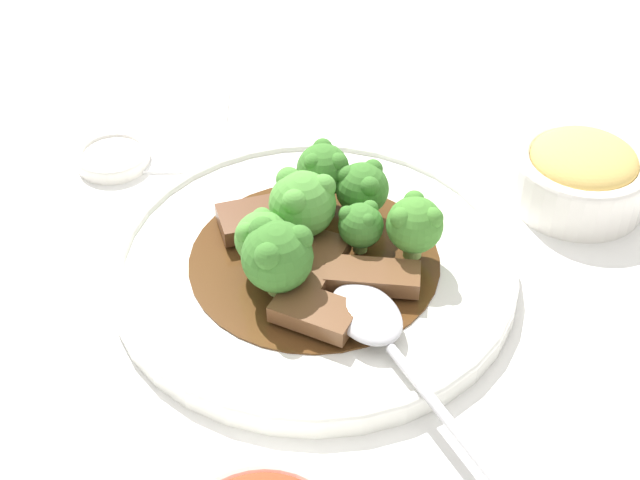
# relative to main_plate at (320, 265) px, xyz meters

# --- Properties ---
(ground_plane) EXTENTS (4.00, 4.00, 0.00)m
(ground_plane) POSITION_rel_main_plate_xyz_m (0.00, 0.00, -0.01)
(ground_plane) COLOR white
(main_plate) EXTENTS (0.30, 0.30, 0.02)m
(main_plate) POSITION_rel_main_plate_xyz_m (0.00, 0.00, 0.00)
(main_plate) COLOR white
(main_plate) RESTS_ON ground_plane
(beef_strip_0) EXTENTS (0.03, 0.07, 0.01)m
(beef_strip_0) POSITION_rel_main_plate_xyz_m (-0.03, -0.04, 0.02)
(beef_strip_0) COLOR brown
(beef_strip_0) RESTS_ON main_plate
(beef_strip_1) EXTENTS (0.07, 0.05, 0.01)m
(beef_strip_1) POSITION_rel_main_plate_xyz_m (-0.01, 0.00, 0.02)
(beef_strip_1) COLOR brown
(beef_strip_1) RESTS_ON main_plate
(beef_strip_2) EXTENTS (0.05, 0.06, 0.01)m
(beef_strip_2) POSITION_rel_main_plate_xyz_m (-0.06, 0.00, 0.02)
(beef_strip_2) COLOR brown
(beef_strip_2) RESTS_ON main_plate
(beef_strip_3) EXTENTS (0.05, 0.07, 0.01)m
(beef_strip_3) POSITION_rel_main_plate_xyz_m (0.04, 0.04, 0.02)
(beef_strip_3) COLOR #56331E
(beef_strip_3) RESTS_ON main_plate
(broccoli_floret_0) EXTENTS (0.04, 0.04, 0.05)m
(broccoli_floret_0) POSITION_rel_main_plate_xyz_m (0.00, -0.07, 0.04)
(broccoli_floret_0) COLOR #8EB756
(broccoli_floret_0) RESTS_ON main_plate
(broccoli_floret_1) EXTENTS (0.05, 0.05, 0.06)m
(broccoli_floret_1) POSITION_rel_main_plate_xyz_m (-0.03, 0.02, 0.04)
(broccoli_floret_1) COLOR #7FA84C
(broccoli_floret_1) RESTS_ON main_plate
(broccoli_floret_2) EXTENTS (0.04, 0.04, 0.05)m
(broccoli_floret_2) POSITION_rel_main_plate_xyz_m (0.05, -0.04, 0.03)
(broccoli_floret_2) COLOR #7FA84C
(broccoli_floret_2) RESTS_ON main_plate
(broccoli_floret_3) EXTENTS (0.04, 0.04, 0.04)m
(broccoli_floret_3) POSITION_rel_main_plate_xyz_m (-0.01, 0.04, 0.03)
(broccoli_floret_3) COLOR #7FA84C
(broccoli_floret_3) RESTS_ON main_plate
(broccoli_floret_4) EXTENTS (0.05, 0.05, 0.06)m
(broccoli_floret_4) POSITION_rel_main_plate_xyz_m (0.02, 0.01, 0.04)
(broccoli_floret_4) COLOR #8EB756
(broccoli_floret_4) RESTS_ON main_plate
(broccoli_floret_5) EXTENTS (0.03, 0.03, 0.04)m
(broccoli_floret_5) POSITION_rel_main_plate_xyz_m (0.01, -0.03, 0.03)
(broccoli_floret_5) COLOR #7FA84C
(broccoli_floret_5) RESTS_ON main_plate
(broccoli_floret_6) EXTENTS (0.04, 0.04, 0.05)m
(broccoli_floret_6) POSITION_rel_main_plate_xyz_m (0.06, -0.01, 0.04)
(broccoli_floret_6) COLOR #8EB756
(broccoli_floret_6) RESTS_ON main_plate
(serving_spoon) EXTENTS (0.22, 0.13, 0.01)m
(serving_spoon) POSITION_rel_main_plate_xyz_m (-0.08, -0.04, 0.02)
(serving_spoon) COLOR #B7B7BC
(serving_spoon) RESTS_ON main_plate
(side_bowl_appetizer) EXTENTS (0.11, 0.11, 0.05)m
(side_bowl_appetizer) POSITION_rel_main_plate_xyz_m (0.09, -0.21, 0.02)
(side_bowl_appetizer) COLOR white
(side_bowl_appetizer) RESTS_ON ground_plane
(sauce_dish) EXTENTS (0.06, 0.06, 0.01)m
(sauce_dish) POSITION_rel_main_plate_xyz_m (0.14, 0.17, -0.00)
(sauce_dish) COLOR white
(sauce_dish) RESTS_ON ground_plane
(paper_napkin) EXTENTS (0.14, 0.10, 0.01)m
(paper_napkin) POSITION_rel_main_plate_xyz_m (0.19, 0.13, -0.01)
(paper_napkin) COLOR white
(paper_napkin) RESTS_ON ground_plane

